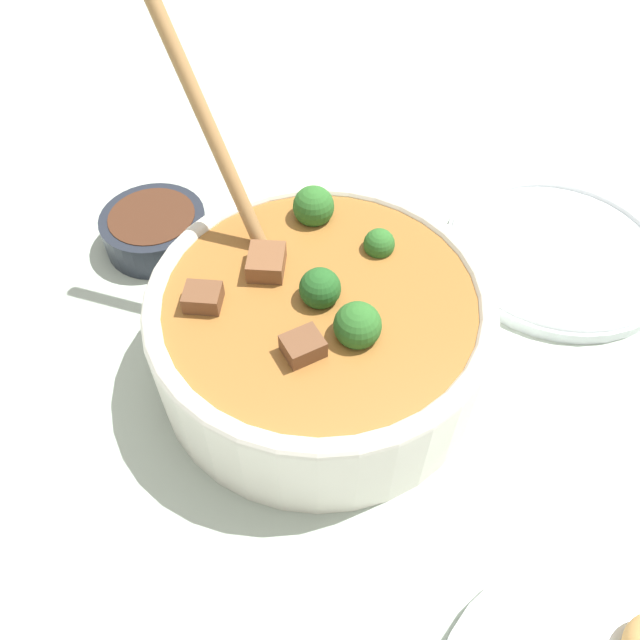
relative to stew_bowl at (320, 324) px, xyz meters
The scene contains 4 objects.
ground_plane 0.05m from the stew_bowl, ahead, with size 4.00×4.00×0.00m, color #ADBCAD.
stew_bowl is the anchor object (origin of this frame).
condiment_bowl 0.23m from the stew_bowl, 154.00° to the right, with size 0.11×0.11×0.04m.
empty_plate 0.28m from the stew_bowl, 96.99° to the left, with size 0.23×0.23×0.02m.
Camera 1 is at (0.30, -0.12, 0.45)m, focal length 35.00 mm.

